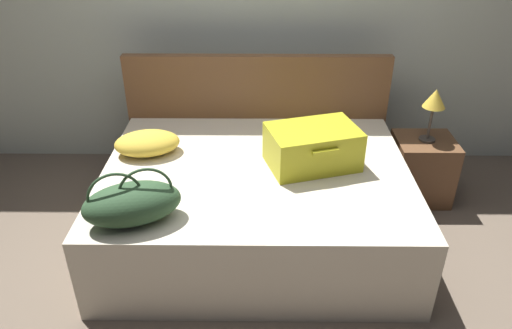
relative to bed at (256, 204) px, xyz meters
name	(u,v)px	position (x,y,z in m)	size (l,w,h in m)	color
ground_plane	(256,276)	(0.00, -0.40, -0.28)	(12.00, 12.00, 0.00)	#6B5B4C
back_wall	(258,10)	(0.00, 1.25, 1.02)	(8.00, 0.10, 2.60)	#B7C1B2
bed	(256,204)	(0.00, 0.00, 0.00)	(2.01, 1.56, 0.56)	beige
headboard	(257,120)	(0.00, 0.82, 0.25)	(2.05, 0.08, 1.07)	brown
hard_case_large	(312,147)	(0.37, 0.06, 0.41)	(0.65, 0.53, 0.26)	gold
duffel_bag	(132,203)	(-0.67, -0.57, 0.40)	(0.60, 0.45, 0.32)	#2D4C2D
pillow_near_headboard	(147,143)	(-0.75, 0.21, 0.36)	(0.44, 0.30, 0.15)	gold
nightstand	(421,169)	(1.28, 0.53, -0.03)	(0.44, 0.40, 0.51)	brown
table_lamp	(435,101)	(1.28, 0.53, 0.54)	(0.16, 0.16, 0.41)	#3F3833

